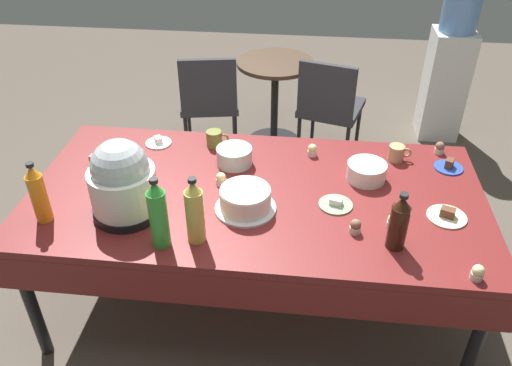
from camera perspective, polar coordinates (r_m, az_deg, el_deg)
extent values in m
plane|color=brown|center=(3.00, 0.00, -12.64)|extent=(9.00, 9.00, 0.00)
cube|color=maroon|center=(2.51, 0.00, -1.31)|extent=(2.20, 1.10, 0.04)
cylinder|color=black|center=(2.72, -23.63, -12.01)|extent=(0.06, 0.06, 0.71)
cylinder|color=black|center=(2.54, 23.13, -15.93)|extent=(0.06, 0.06, 0.71)
cylinder|color=black|center=(3.35, -16.68, -0.57)|extent=(0.06, 0.06, 0.71)
cylinder|color=black|center=(3.20, 19.48, -2.95)|extent=(0.06, 0.06, 0.71)
cube|color=maroon|center=(2.18, -1.66, -12.10)|extent=(2.20, 0.01, 0.18)
cube|color=maroon|center=(3.03, 1.17, 3.05)|extent=(2.20, 0.01, 0.18)
cylinder|color=silver|center=(2.39, -1.16, -2.79)|extent=(0.29, 0.29, 0.01)
cylinder|color=white|center=(2.35, -1.18, -1.79)|extent=(0.24, 0.24, 0.09)
cylinder|color=white|center=(2.33, -1.19, -0.80)|extent=(0.23, 0.23, 0.01)
cylinder|color=black|center=(2.43, -14.04, -2.83)|extent=(0.31, 0.31, 0.04)
cylinder|color=white|center=(2.36, -14.43, -0.62)|extent=(0.30, 0.30, 0.19)
sphere|color=#B2BCC1|center=(2.30, -14.83, 1.68)|extent=(0.25, 0.25, 0.25)
cylinder|color=#B2C6BC|center=(2.69, -2.42, 3.01)|extent=(0.19, 0.19, 0.09)
cylinder|color=silver|center=(2.62, 12.11, 1.25)|extent=(0.20, 0.20, 0.09)
cylinder|color=#2D4CB2|center=(2.85, 20.50, 1.62)|extent=(0.15, 0.15, 0.01)
cube|color=brown|center=(2.84, 20.61, 2.07)|extent=(0.05, 0.06, 0.05)
cylinder|color=#8CA87F|center=(2.44, 8.79, -2.37)|extent=(0.16, 0.16, 0.01)
cube|color=white|center=(2.43, 8.83, -2.00)|extent=(0.06, 0.05, 0.03)
cylinder|color=beige|center=(2.49, 20.32, -3.51)|extent=(0.18, 0.18, 0.01)
cube|color=brown|center=(2.48, 20.43, -3.07)|extent=(0.07, 0.06, 0.04)
cylinder|color=white|center=(2.94, -10.72, 4.38)|extent=(0.14, 0.14, 0.01)
cube|color=white|center=(2.93, -10.76, 4.73)|extent=(0.06, 0.06, 0.03)
cylinder|color=beige|center=(2.79, 6.22, 3.33)|extent=(0.05, 0.05, 0.03)
sphere|color=beige|center=(2.77, 6.26, 3.83)|extent=(0.05, 0.05, 0.05)
cylinder|color=beige|center=(2.22, 23.19, -9.41)|extent=(0.05, 0.05, 0.03)
sphere|color=beige|center=(2.20, 23.36, -8.87)|extent=(0.05, 0.05, 0.05)
cylinder|color=beige|center=(2.29, 10.89, -5.07)|extent=(0.05, 0.05, 0.03)
sphere|color=brown|center=(2.27, 10.97, -4.52)|extent=(0.05, 0.05, 0.05)
cylinder|color=beige|center=(2.36, 14.82, -4.43)|extent=(0.05, 0.05, 0.03)
sphere|color=beige|center=(2.34, 14.92, -3.89)|extent=(0.05, 0.05, 0.05)
cylinder|color=beige|center=(2.55, -3.86, 0.12)|extent=(0.05, 0.05, 0.03)
sphere|color=beige|center=(2.53, -3.89, 0.66)|extent=(0.05, 0.05, 0.05)
cylinder|color=beige|center=(2.96, 19.57, 3.39)|extent=(0.05, 0.05, 0.03)
sphere|color=brown|center=(2.95, 19.68, 3.87)|extent=(0.05, 0.05, 0.05)
cylinder|color=green|center=(2.16, -10.70, -3.95)|extent=(0.08, 0.08, 0.27)
cone|color=green|center=(2.06, -11.16, -0.52)|extent=(0.07, 0.07, 0.05)
cylinder|color=black|center=(2.04, -11.27, 0.26)|extent=(0.04, 0.04, 0.02)
cylinder|color=gold|center=(2.16, -6.75, -3.69)|extent=(0.08, 0.08, 0.25)
cone|color=gold|center=(2.07, -7.03, -0.46)|extent=(0.07, 0.07, 0.05)
cylinder|color=black|center=(2.05, -7.09, 0.32)|extent=(0.04, 0.04, 0.02)
cylinder|color=orange|center=(2.45, -22.81, -1.57)|extent=(0.07, 0.07, 0.23)
cone|color=orange|center=(2.38, -23.56, 1.18)|extent=(0.07, 0.07, 0.05)
cylinder|color=black|center=(2.36, -23.75, 1.86)|extent=(0.03, 0.03, 0.02)
cylinder|color=#33190F|center=(2.21, 15.41, -4.73)|extent=(0.08, 0.08, 0.20)
cone|color=#33190F|center=(2.13, 15.92, -2.10)|extent=(0.07, 0.07, 0.05)
cylinder|color=black|center=(2.11, 16.07, -1.36)|extent=(0.04, 0.04, 0.02)
cylinder|color=#B2231E|center=(2.69, -16.51, 1.41)|extent=(0.08, 0.08, 0.09)
torus|color=#B2231E|center=(2.67, -15.50, 1.42)|extent=(0.05, 0.01, 0.05)
cylinder|color=olive|center=(2.86, -4.65, 4.92)|extent=(0.09, 0.09, 0.09)
torus|color=olive|center=(2.84, -3.57, 4.94)|extent=(0.06, 0.01, 0.06)
cylinder|color=tan|center=(2.82, 15.24, 3.24)|extent=(0.08, 0.08, 0.08)
torus|color=tan|center=(2.83, 16.32, 3.23)|extent=(0.05, 0.01, 0.05)
cube|color=pink|center=(2.87, -16.10, 2.95)|extent=(0.18, 0.18, 0.02)
cube|color=#333338|center=(4.12, -5.13, 8.97)|extent=(0.51, 0.51, 0.05)
cube|color=#333338|center=(3.85, -5.32, 10.69)|extent=(0.42, 0.11, 0.40)
cylinder|color=black|center=(4.39, -2.46, 7.50)|extent=(0.03, 0.03, 0.40)
cylinder|color=black|center=(4.40, -7.45, 7.29)|extent=(0.03, 0.03, 0.40)
cylinder|color=black|center=(4.06, -2.29, 5.05)|extent=(0.03, 0.03, 0.40)
cylinder|color=black|center=(4.07, -7.67, 4.83)|extent=(0.03, 0.03, 0.40)
cube|color=#333338|center=(4.05, 8.32, 8.25)|extent=(0.54, 0.54, 0.05)
cube|color=#333338|center=(3.78, 7.79, 10.07)|extent=(0.41, 0.15, 0.40)
cylinder|color=black|center=(4.29, 11.21, 6.10)|extent=(0.04, 0.04, 0.40)
cylinder|color=black|center=(4.36, 6.33, 7.09)|extent=(0.04, 0.04, 0.40)
cylinder|color=black|center=(3.96, 9.96, 3.69)|extent=(0.04, 0.04, 0.40)
cylinder|color=black|center=(4.04, 4.73, 4.79)|extent=(0.04, 0.04, 0.40)
cylinder|color=#473323|center=(4.08, 2.16, 13.11)|extent=(0.60, 0.60, 0.03)
cylinder|color=black|center=(4.22, 2.06, 8.69)|extent=(0.06, 0.06, 0.67)
cylinder|color=black|center=(4.38, 1.97, 4.64)|extent=(0.44, 0.44, 0.02)
cube|color=silver|center=(4.60, 20.10, 10.13)|extent=(0.32, 0.32, 0.90)
cylinder|color=#6699D8|center=(4.40, 21.76, 17.44)|extent=(0.28, 0.28, 0.34)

